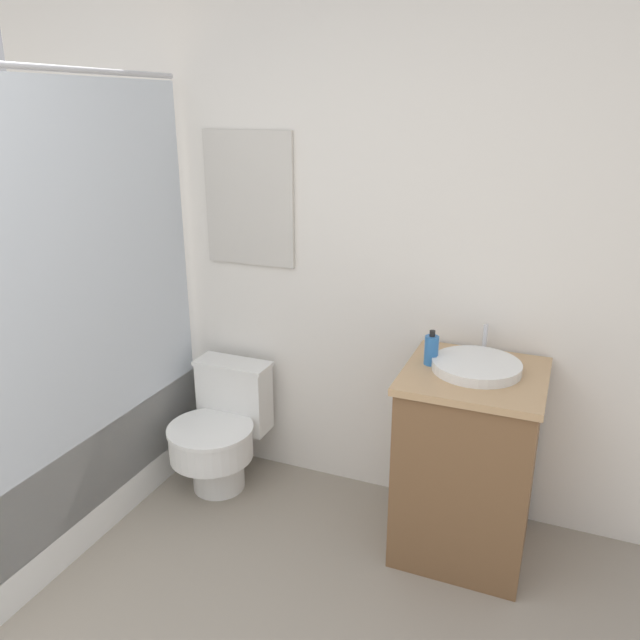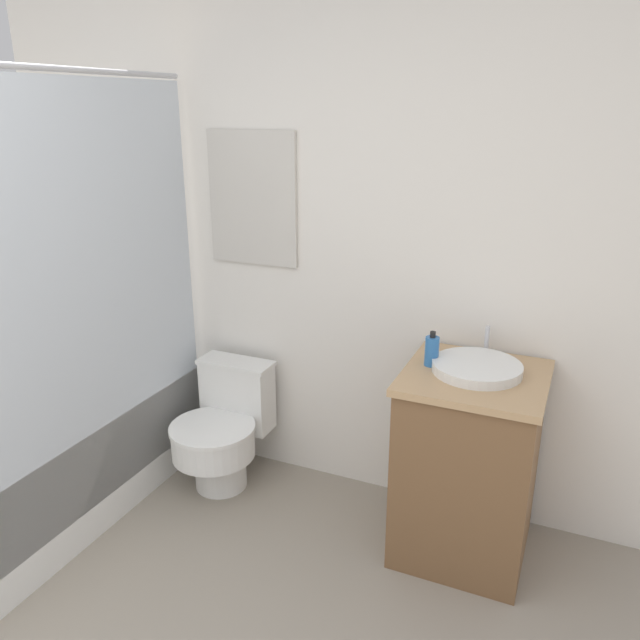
{
  "view_description": "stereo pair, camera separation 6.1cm",
  "coord_description": "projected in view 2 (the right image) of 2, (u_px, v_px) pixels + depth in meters",
  "views": [
    {
      "loc": [
        1.2,
        -0.43,
        1.85
      ],
      "look_at": [
        0.29,
        1.77,
        1.02
      ],
      "focal_mm": 35.0,
      "sensor_mm": 36.0,
      "label": 1
    },
    {
      "loc": [
        1.25,
        -0.41,
        1.85
      ],
      "look_at": [
        0.29,
        1.77,
        1.02
      ],
      "focal_mm": 35.0,
      "sensor_mm": 36.0,
      "label": 2
    }
  ],
  "objects": [
    {
      "name": "wall_back",
      "position": [
        303.0,
        236.0,
        2.96
      ],
      "size": [
        3.37,
        0.07,
        2.5
      ],
      "color": "white",
      "rests_on": "ground_plane"
    },
    {
      "name": "shower_area",
      "position": [
        60.0,
        455.0,
        2.9
      ],
      "size": [
        0.59,
        1.59,
        1.98
      ],
      "color": "white",
      "rests_on": "ground_plane"
    },
    {
      "name": "toilet",
      "position": [
        223.0,
        430.0,
        3.14
      ],
      "size": [
        0.42,
        0.53,
        0.62
      ],
      "color": "white",
      "rests_on": "ground_plane"
    },
    {
      "name": "vanity",
      "position": [
        467.0,
        464.0,
        2.62
      ],
      "size": [
        0.56,
        0.56,
        0.83
      ],
      "color": "brown",
      "rests_on": "ground_plane"
    },
    {
      "name": "sink",
      "position": [
        477.0,
        367.0,
        2.49
      ],
      "size": [
        0.36,
        0.39,
        0.13
      ],
      "color": "white",
      "rests_on": "vanity"
    },
    {
      "name": "soap_bottle",
      "position": [
        432.0,
        351.0,
        2.55
      ],
      "size": [
        0.06,
        0.06,
        0.15
      ],
      "color": "#2D6BB2",
      "rests_on": "vanity"
    }
  ]
}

